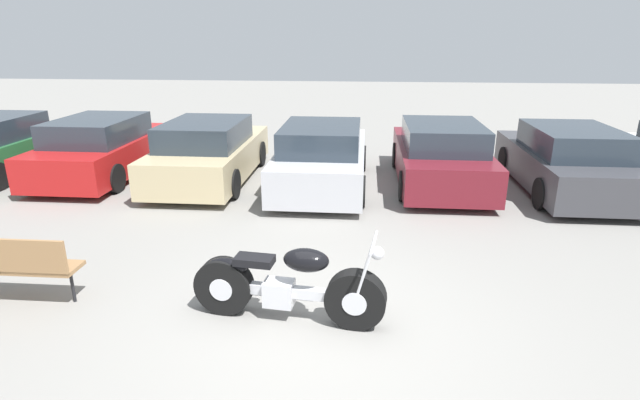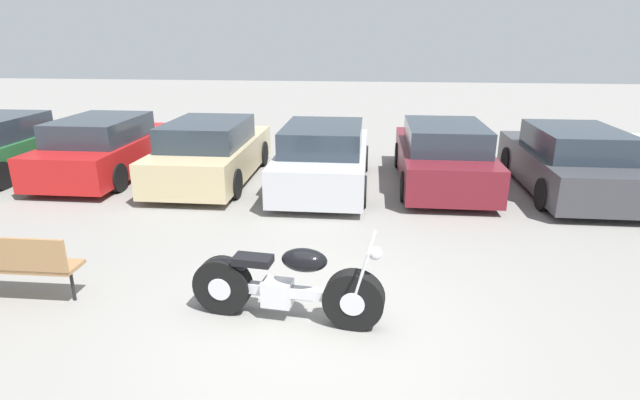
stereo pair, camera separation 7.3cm
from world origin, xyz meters
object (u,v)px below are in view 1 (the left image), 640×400
parked_car_dark_grey (566,161)px  parked_car_red (104,148)px  parked_car_silver (322,158)px  park_bench (9,262)px  parked_car_champagne (209,152)px  parked_car_maroon (440,156)px  motorcycle (286,286)px

parked_car_dark_grey → parked_car_red: bearing=178.4°
parked_car_silver → park_bench: (-3.32, -5.24, -0.09)m
parked_car_champagne → parked_car_maroon: (5.07, 0.16, 0.00)m
parked_car_champagne → parked_car_silver: same height
parked_car_silver → parked_car_red: bearing=175.2°
parked_car_red → parked_car_champagne: (2.53, -0.18, 0.00)m
parked_car_maroon → parked_car_dark_grey: size_ratio=1.00×
parked_car_red → parked_car_maroon: bearing=-0.1°
parked_car_dark_grey → motorcycle: bearing=-132.7°
parked_car_silver → parked_car_maroon: bearing=9.2°
parked_car_red → park_bench: parked_car_red is taller
parked_car_dark_grey → parked_car_maroon: bearing=174.0°
parked_car_champagne → parked_car_maroon: size_ratio=1.00×
motorcycle → parked_car_maroon: bearing=66.5°
motorcycle → parked_car_champagne: size_ratio=0.53×
motorcycle → parked_car_maroon: parked_car_maroon is taller
parked_car_red → park_bench: size_ratio=2.66×
parked_car_dark_grey → park_bench: size_ratio=2.66×
parked_car_silver → parked_car_maroon: 2.57m
parked_car_maroon → parked_car_silver: bearing=-170.8°
parked_car_dark_grey → park_bench: (-8.39, -5.39, -0.09)m
parked_car_champagne → park_bench: parked_car_champagne is taller
parked_car_silver → parked_car_dark_grey: same height
motorcycle → parked_car_dark_grey: (5.02, 5.45, 0.21)m
parked_car_red → parked_car_dark_grey: 10.14m
parked_car_silver → parked_car_dark_grey: bearing=1.6°
motorcycle → parked_car_champagne: (-2.58, 5.55, 0.21)m
motorcycle → park_bench: size_ratio=1.41×
parked_car_silver → parked_car_dark_grey: size_ratio=1.00×
motorcycle → parked_car_champagne: parked_car_champagne is taller
parked_car_champagne → park_bench: (-0.79, -5.49, -0.09)m
parked_car_silver → parked_car_dark_grey: (5.07, 0.14, 0.00)m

